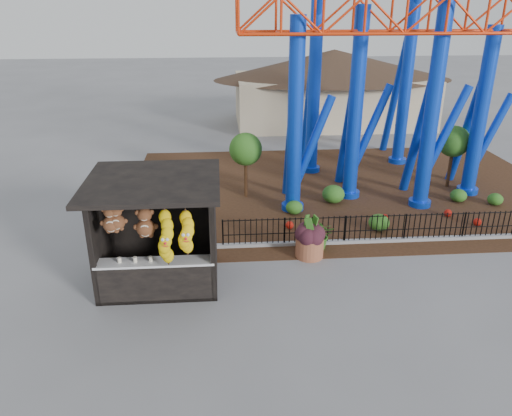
{
  "coord_description": "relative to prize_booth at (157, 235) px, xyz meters",
  "views": [
    {
      "loc": [
        -1.23,
        -11.47,
        7.47
      ],
      "look_at": [
        -0.24,
        1.5,
        2.0
      ],
      "focal_mm": 35.0,
      "sensor_mm": 36.0,
      "label": 1
    }
  ],
  "objects": [
    {
      "name": "curb",
      "position": [
        7.0,
        2.09,
        -1.47
      ],
      "size": [
        18.0,
        0.18,
        0.12
      ],
      "primitive_type": "cube",
      "color": "gray",
      "rests_on": "ground"
    },
    {
      "name": "pavilion",
      "position": [
        9.0,
        19.09,
        1.53
      ],
      "size": [
        15.0,
        15.0,
        4.8
      ],
      "color": "#BFAD8C",
      "rests_on": "ground"
    },
    {
      "name": "ground",
      "position": [
        3.0,
        -0.91,
        -1.53
      ],
      "size": [
        120.0,
        120.0,
        0.0
      ],
      "primitive_type": "plane",
      "color": "slate",
      "rests_on": "ground"
    },
    {
      "name": "planter_foliage",
      "position": [
        4.48,
        1.31,
        -0.57
      ],
      "size": [
        0.7,
        0.7,
        0.64
      ],
      "primitive_type": "ellipsoid",
      "color": "black",
      "rests_on": "terracotta_planter"
    },
    {
      "name": "picket_fence",
      "position": [
        7.9,
        2.09,
        -1.03
      ],
      "size": [
        12.2,
        0.06,
        1.0
      ],
      "primitive_type": null,
      "color": "black",
      "rests_on": "ground"
    },
    {
      "name": "terracotta_planter",
      "position": [
        4.48,
        1.31,
        -1.21
      ],
      "size": [
        1.03,
        1.03,
        0.65
      ],
      "primitive_type": "cylinder",
      "rotation": [
        0.0,
        0.0,
        0.18
      ],
      "color": "brown",
      "rests_on": "ground"
    },
    {
      "name": "prize_booth",
      "position": [
        0.0,
        0.0,
        0.0
      ],
      "size": [
        3.5,
        3.4,
        3.12
      ],
      "color": "black",
      "rests_on": "ground"
    },
    {
      "name": "roller_coaster",
      "position": [
        8.12,
        7.32,
        4.91
      ],
      "size": [
        11.0,
        6.37,
        10.82
      ],
      "color": "#0B37C4",
      "rests_on": "ground"
    },
    {
      "name": "landscaping",
      "position": [
        7.64,
        4.74,
        -1.23
      ],
      "size": [
        8.74,
        3.45,
        0.71
      ],
      "color": "#29591A",
      "rests_on": "mulch_bed"
    },
    {
      "name": "mulch_bed",
      "position": [
        7.0,
        7.09,
        -1.52
      ],
      "size": [
        18.0,
        12.0,
        0.02
      ],
      "primitive_type": "cube",
      "color": "#331E11",
      "rests_on": "ground"
    },
    {
      "name": "potted_plant",
      "position": [
        4.91,
        1.79,
        -1.02
      ],
      "size": [
        1.11,
        1.03,
        1.01
      ],
      "primitive_type": "imported",
      "rotation": [
        0.0,
        0.0,
        -0.31
      ],
      "color": "#245218",
      "rests_on": "ground"
    }
  ]
}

